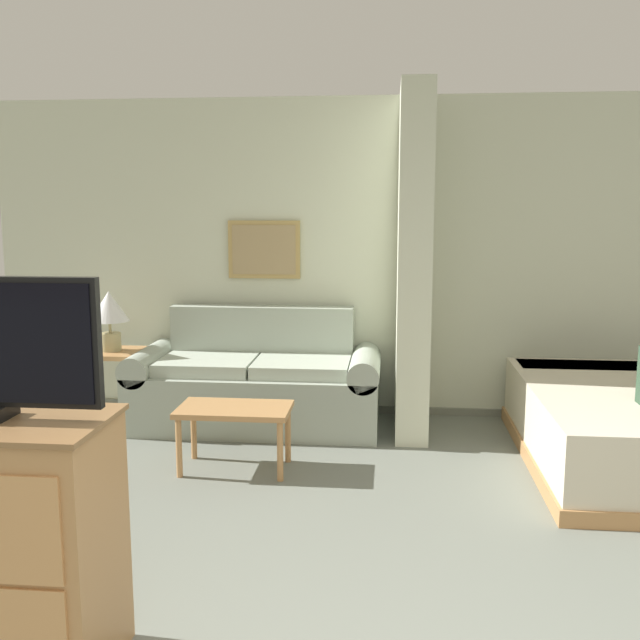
{
  "coord_description": "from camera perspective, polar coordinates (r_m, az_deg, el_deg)",
  "views": [
    {
      "loc": [
        -0.23,
        -1.75,
        1.72
      ],
      "look_at": [
        -0.65,
        2.46,
        1.05
      ],
      "focal_mm": 40.0,
      "sensor_mm": 36.0,
      "label": 1
    }
  ],
  "objects": [
    {
      "name": "bed",
      "position": [
        5.28,
        23.89,
        -7.82
      ],
      "size": [
        1.44,
        2.05,
        0.52
      ],
      "color": "#B27F4C",
      "rests_on": "ground_plane"
    },
    {
      "name": "table_lamp",
      "position": [
        5.87,
        -16.5,
        0.67
      ],
      "size": [
        0.31,
        0.31,
        0.48
      ],
      "color": "tan",
      "rests_on": "side_table"
    },
    {
      "name": "couch",
      "position": [
        5.71,
        -5.08,
        -5.09
      ],
      "size": [
        1.96,
        0.84,
        0.92
      ],
      "color": "#99A393",
      "rests_on": "ground_plane"
    },
    {
      "name": "wall_back",
      "position": [
        5.94,
        7.87,
        4.81
      ],
      "size": [
        7.12,
        0.16,
        2.6
      ],
      "color": "beige",
      "rests_on": "ground_plane"
    },
    {
      "name": "side_table",
      "position": [
        5.94,
        -16.32,
        -3.34
      ],
      "size": [
        0.45,
        0.45,
        0.59
      ],
      "color": "#B27F4C",
      "rests_on": "ground_plane"
    },
    {
      "name": "wall_partition_pillar",
      "position": [
        5.44,
        7.49,
        4.5
      ],
      "size": [
        0.24,
        0.87,
        2.6
      ],
      "color": "beige",
      "rests_on": "ground_plane"
    },
    {
      "name": "coffee_table",
      "position": [
        4.75,
        -6.85,
        -7.57
      ],
      "size": [
        0.74,
        0.43,
        0.43
      ],
      "color": "#B27F4C",
      "rests_on": "ground_plane"
    }
  ]
}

